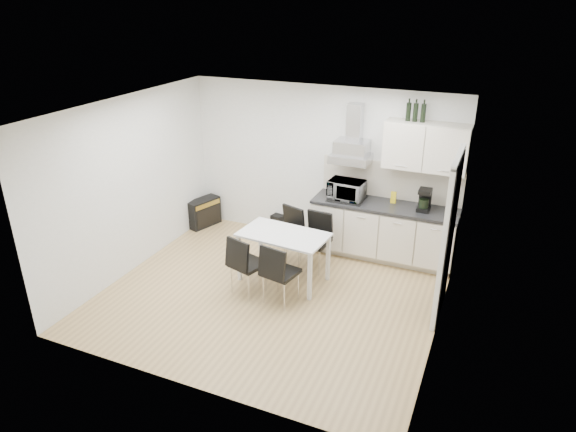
% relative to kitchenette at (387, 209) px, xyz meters
% --- Properties ---
extents(ground, '(4.50, 4.50, 0.00)m').
position_rel_kitchenette_xyz_m(ground, '(-1.18, -1.73, -0.83)').
color(ground, tan).
rests_on(ground, ground).
extents(wall_back, '(4.50, 0.10, 2.60)m').
position_rel_kitchenette_xyz_m(wall_back, '(-1.18, 0.27, 0.47)').
color(wall_back, white).
rests_on(wall_back, ground).
extents(wall_front, '(4.50, 0.10, 2.60)m').
position_rel_kitchenette_xyz_m(wall_front, '(-1.18, -3.73, 0.47)').
color(wall_front, white).
rests_on(wall_front, ground).
extents(wall_left, '(0.10, 4.00, 2.60)m').
position_rel_kitchenette_xyz_m(wall_left, '(-3.43, -1.73, 0.47)').
color(wall_left, white).
rests_on(wall_left, ground).
extents(wall_right, '(0.10, 4.00, 2.60)m').
position_rel_kitchenette_xyz_m(wall_right, '(1.07, -1.73, 0.47)').
color(wall_right, white).
rests_on(wall_right, ground).
extents(ceiling, '(4.50, 4.50, 0.00)m').
position_rel_kitchenette_xyz_m(ceiling, '(-1.18, -1.73, 1.77)').
color(ceiling, white).
rests_on(ceiling, wall_back).
extents(doorway, '(0.08, 1.04, 2.10)m').
position_rel_kitchenette_xyz_m(doorway, '(1.03, -1.18, 0.22)').
color(doorway, white).
rests_on(doorway, ground).
extents(kitchenette, '(2.22, 0.64, 2.52)m').
position_rel_kitchenette_xyz_m(kitchenette, '(0.00, 0.00, 0.00)').
color(kitchenette, beige).
rests_on(kitchenette, ground).
extents(dining_table, '(1.29, 0.81, 0.75)m').
position_rel_kitchenette_xyz_m(dining_table, '(-1.18, -1.28, -0.18)').
color(dining_table, white).
rests_on(dining_table, ground).
extents(chair_far_left, '(0.57, 0.61, 0.88)m').
position_rel_kitchenette_xyz_m(chair_far_left, '(-1.38, -0.77, -0.39)').
color(chair_far_left, black).
rests_on(chair_far_left, ground).
extents(chair_far_right, '(0.49, 0.54, 0.88)m').
position_rel_kitchenette_xyz_m(chair_far_right, '(-0.90, -0.79, -0.39)').
color(chair_far_right, black).
rests_on(chair_far_right, ground).
extents(chair_near_left, '(0.57, 0.61, 0.88)m').
position_rel_kitchenette_xyz_m(chair_near_left, '(-1.50, -1.79, -0.39)').
color(chair_near_left, black).
rests_on(chair_near_left, ground).
extents(chair_near_right, '(0.53, 0.57, 0.88)m').
position_rel_kitchenette_xyz_m(chair_near_right, '(-0.99, -1.82, -0.39)').
color(chair_near_right, black).
rests_on(chair_near_right, ground).
extents(guitar_amp, '(0.44, 0.66, 0.51)m').
position_rel_kitchenette_xyz_m(guitar_amp, '(-3.29, -0.08, -0.58)').
color(guitar_amp, black).
rests_on(guitar_amp, ground).
extents(floor_speaker, '(0.23, 0.21, 0.33)m').
position_rel_kitchenette_xyz_m(floor_speaker, '(-1.94, 0.17, -0.67)').
color(floor_speaker, black).
rests_on(floor_speaker, ground).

